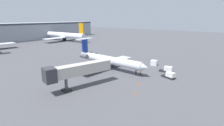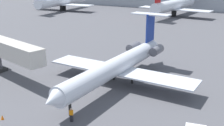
{
  "view_description": "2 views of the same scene",
  "coord_description": "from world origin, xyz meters",
  "px_view_note": "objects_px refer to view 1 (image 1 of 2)",
  "views": [
    {
      "loc": [
        -42.02,
        -36.23,
        16.84
      ],
      "look_at": [
        1.96,
        -1.54,
        2.53
      ],
      "focal_mm": 28.58,
      "sensor_mm": 36.0,
      "label": 1
    },
    {
      "loc": [
        21.03,
        -34.06,
        16.27
      ],
      "look_at": [
        1.94,
        0.48,
        3.45
      ],
      "focal_mm": 44.87,
      "sensor_mm": 36.0,
      "label": 2
    }
  ],
  "objects_px": {
    "traffic_cone_mid": "(138,84)",
    "ground_crew_marshaller": "(141,73)",
    "baggage_tug_trailing": "(167,70)",
    "traffic_cone_near": "(137,93)",
    "parked_airliner_centre": "(64,35)",
    "regional_jet": "(107,59)",
    "cargo_container_uld": "(154,63)",
    "baggage_tug_lead": "(169,76)",
    "jet_bridge": "(76,70)"
  },
  "relations": [
    {
      "from": "baggage_tug_trailing",
      "to": "parked_airliner_centre",
      "type": "height_order",
      "value": "parked_airliner_centre"
    },
    {
      "from": "jet_bridge",
      "to": "baggage_tug_lead",
      "type": "height_order",
      "value": "jet_bridge"
    },
    {
      "from": "jet_bridge",
      "to": "traffic_cone_near",
      "type": "xyz_separation_m",
      "value": [
        6.2,
        -13.35,
        -4.3
      ]
    },
    {
      "from": "baggage_tug_lead",
      "to": "cargo_container_uld",
      "type": "distance_m",
      "value": 14.56
    },
    {
      "from": "traffic_cone_mid",
      "to": "regional_jet",
      "type": "bearing_deg",
      "value": 67.43
    },
    {
      "from": "jet_bridge",
      "to": "traffic_cone_mid",
      "type": "bearing_deg",
      "value": -43.84
    },
    {
      "from": "baggage_tug_trailing",
      "to": "traffic_cone_near",
      "type": "height_order",
      "value": "baggage_tug_trailing"
    },
    {
      "from": "cargo_container_uld",
      "to": "traffic_cone_near",
      "type": "bearing_deg",
      "value": -162.68
    },
    {
      "from": "baggage_tug_trailing",
      "to": "ground_crew_marshaller",
      "type": "bearing_deg",
      "value": 147.88
    },
    {
      "from": "regional_jet",
      "to": "ground_crew_marshaller",
      "type": "xyz_separation_m",
      "value": [
        0.52,
        -12.89,
        -2.3
      ]
    },
    {
      "from": "cargo_container_uld",
      "to": "traffic_cone_mid",
      "type": "xyz_separation_m",
      "value": [
        -20.72,
        -5.57,
        -0.64
      ]
    },
    {
      "from": "parked_airliner_centre",
      "to": "regional_jet",
      "type": "bearing_deg",
      "value": -117.44
    },
    {
      "from": "traffic_cone_near",
      "to": "parked_airliner_centre",
      "type": "xyz_separation_m",
      "value": [
        49.1,
        90.49,
        3.95
      ]
    },
    {
      "from": "cargo_container_uld",
      "to": "traffic_cone_near",
      "type": "distance_m",
      "value": 27.06
    },
    {
      "from": "traffic_cone_near",
      "to": "baggage_tug_trailing",
      "type": "bearing_deg",
      "value": 2.78
    },
    {
      "from": "traffic_cone_near",
      "to": "parked_airliner_centre",
      "type": "height_order",
      "value": "parked_airliner_centre"
    },
    {
      "from": "jet_bridge",
      "to": "parked_airliner_centre",
      "type": "relative_size",
      "value": 0.44
    },
    {
      "from": "ground_crew_marshaller",
      "to": "baggage_tug_lead",
      "type": "xyz_separation_m",
      "value": [
        2.66,
        -7.78,
        -0.02
      ]
    },
    {
      "from": "baggage_tug_lead",
      "to": "regional_jet",
      "type": "bearing_deg",
      "value": 98.75
    },
    {
      "from": "regional_jet",
      "to": "cargo_container_uld",
      "type": "xyz_separation_m",
      "value": [
        13.91,
        -10.82,
        -2.24
      ]
    },
    {
      "from": "jet_bridge",
      "to": "baggage_tug_lead",
      "type": "xyz_separation_m",
      "value": [
        21.3,
        -15.14,
        -3.74
      ]
    },
    {
      "from": "jet_bridge",
      "to": "cargo_container_uld",
      "type": "height_order",
      "value": "jet_bridge"
    },
    {
      "from": "cargo_container_uld",
      "to": "ground_crew_marshaller",
      "type": "bearing_deg",
      "value": -171.22
    },
    {
      "from": "traffic_cone_mid",
      "to": "baggage_tug_trailing",
      "type": "bearing_deg",
      "value": -5.6
    },
    {
      "from": "cargo_container_uld",
      "to": "parked_airliner_centre",
      "type": "distance_m",
      "value": 85.72
    },
    {
      "from": "baggage_tug_trailing",
      "to": "traffic_cone_mid",
      "type": "distance_m",
      "value": 15.38
    },
    {
      "from": "baggage_tug_trailing",
      "to": "regional_jet",
      "type": "bearing_deg",
      "value": 115.36
    },
    {
      "from": "regional_jet",
      "to": "jet_bridge",
      "type": "height_order",
      "value": "regional_jet"
    },
    {
      "from": "regional_jet",
      "to": "traffic_cone_near",
      "type": "relative_size",
      "value": 54.4
    },
    {
      "from": "traffic_cone_near",
      "to": "cargo_container_uld",
      "type": "bearing_deg",
      "value": 17.32
    },
    {
      "from": "cargo_container_uld",
      "to": "parked_airliner_centre",
      "type": "height_order",
      "value": "parked_airliner_centre"
    },
    {
      "from": "jet_bridge",
      "to": "baggage_tug_lead",
      "type": "distance_m",
      "value": 26.4
    },
    {
      "from": "regional_jet",
      "to": "baggage_tug_lead",
      "type": "xyz_separation_m",
      "value": [
        3.18,
        -20.67,
        -2.32
      ]
    },
    {
      "from": "baggage_tug_trailing",
      "to": "traffic_cone_near",
      "type": "xyz_separation_m",
      "value": [
        -20.4,
        -0.99,
        -0.56
      ]
    },
    {
      "from": "regional_jet",
      "to": "parked_airliner_centre",
      "type": "distance_m",
      "value": 80.7
    },
    {
      "from": "regional_jet",
      "to": "traffic_cone_mid",
      "type": "bearing_deg",
      "value": -112.57
    },
    {
      "from": "jet_bridge",
      "to": "cargo_container_uld",
      "type": "bearing_deg",
      "value": -9.38
    },
    {
      "from": "traffic_cone_near",
      "to": "parked_airliner_centre",
      "type": "bearing_deg",
      "value": 61.52
    },
    {
      "from": "jet_bridge",
      "to": "baggage_tug_lead",
      "type": "bearing_deg",
      "value": -35.4
    },
    {
      "from": "regional_jet",
      "to": "parked_airliner_centre",
      "type": "height_order",
      "value": "parked_airliner_centre"
    },
    {
      "from": "regional_jet",
      "to": "baggage_tug_lead",
      "type": "bearing_deg",
      "value": -81.25
    },
    {
      "from": "jet_bridge",
      "to": "baggage_tug_trailing",
      "type": "distance_m",
      "value": 29.57
    },
    {
      "from": "traffic_cone_mid",
      "to": "ground_crew_marshaller",
      "type": "bearing_deg",
      "value": 25.51
    },
    {
      "from": "baggage_tug_trailing",
      "to": "traffic_cone_mid",
      "type": "xyz_separation_m",
      "value": [
        -15.29,
        1.5,
        -0.56
      ]
    },
    {
      "from": "regional_jet",
      "to": "traffic_cone_near",
      "type": "height_order",
      "value": "regional_jet"
    },
    {
      "from": "regional_jet",
      "to": "cargo_container_uld",
      "type": "height_order",
      "value": "regional_jet"
    },
    {
      "from": "jet_bridge",
      "to": "cargo_container_uld",
      "type": "distance_m",
      "value": 32.67
    },
    {
      "from": "ground_crew_marshaller",
      "to": "baggage_tug_lead",
      "type": "height_order",
      "value": "baggage_tug_lead"
    },
    {
      "from": "cargo_container_uld",
      "to": "baggage_tug_trailing",
      "type": "bearing_deg",
      "value": -127.53
    },
    {
      "from": "traffic_cone_mid",
      "to": "parked_airliner_centre",
      "type": "relative_size",
      "value": 0.01
    }
  ]
}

